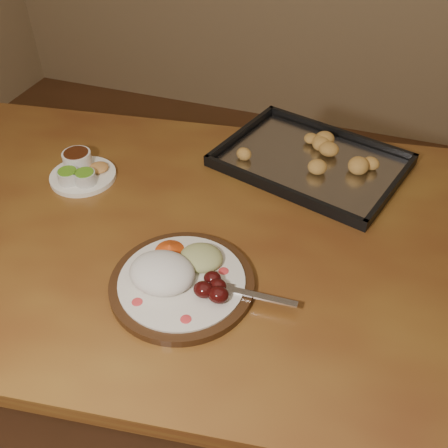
% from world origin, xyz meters
% --- Properties ---
extents(dining_table, '(1.61, 1.10, 0.75)m').
position_xyz_m(dining_table, '(-0.14, 0.14, 0.65)').
color(dining_table, brown).
rests_on(dining_table, ground).
extents(dinner_plate, '(0.37, 0.28, 0.07)m').
position_xyz_m(dinner_plate, '(-0.11, -0.02, 0.77)').
color(dinner_plate, '#321C0D').
rests_on(dinner_plate, dining_table).
extents(condiment_saucer, '(0.16, 0.16, 0.05)m').
position_xyz_m(condiment_saucer, '(-0.48, 0.23, 0.77)').
color(condiment_saucer, white).
rests_on(condiment_saucer, dining_table).
extents(baking_tray, '(0.52, 0.44, 0.05)m').
position_xyz_m(baking_tray, '(0.05, 0.47, 0.76)').
color(baking_tray, black).
rests_on(baking_tray, dining_table).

